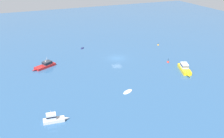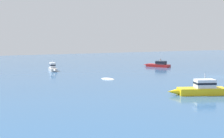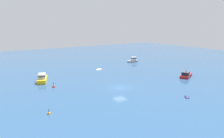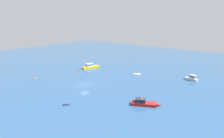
{
  "view_description": "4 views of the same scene",
  "coord_description": "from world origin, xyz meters",
  "views": [
    {
      "loc": [
        26.82,
        60.55,
        26.07
      ],
      "look_at": [
        5.85,
        10.34,
        1.84
      ],
      "focal_mm": 40.01,
      "sensor_mm": 36.0,
      "label": 1
    },
    {
      "loc": [
        -42.27,
        42.26,
        7.25
      ],
      "look_at": [
        11.38,
        15.23,
        1.04
      ],
      "focal_mm": 51.48,
      "sensor_mm": 36.0,
      "label": 2
    },
    {
      "loc": [
        -26.69,
        -37.25,
        13.65
      ],
      "look_at": [
        6.18,
        12.4,
        1.22
      ],
      "focal_mm": 35.8,
      "sensor_mm": 36.0,
      "label": 3
    },
    {
      "loc": [
        39.95,
        -37.29,
        18.72
      ],
      "look_at": [
        1.24,
        10.9,
        2.64
      ],
      "focal_mm": 32.11,
      "sensor_mm": 36.0,
      "label": 4
    }
  ],
  "objects": [
    {
      "name": "tender",
      "position": [
        6.71,
        -11.99,
        0.0
      ],
      "size": [
        1.86,
        2.02,
        0.44
      ],
      "rotation": [
        0.0,
        0.0,
        0.89
      ],
      "color": "#191E4C",
      "rests_on": "ground"
    },
    {
      "name": "skiff",
      "position": [
        5.75,
        18.83,
        0.0
      ],
      "size": [
        2.91,
        2.27,
        0.45
      ],
      "rotation": [
        0.0,
        0.0,
        3.62
      ],
      "color": "silver",
      "rests_on": "ground"
    },
    {
      "name": "channel_buoy",
      "position": [
        -11.65,
        8.24,
        0.01
      ],
      "size": [
        0.7,
        0.7,
        1.45
      ],
      "color": "red",
      "rests_on": "ground"
    },
    {
      "name": "mooring_buoy",
      "position": [
        -17.13,
        -5.41,
        0.01
      ],
      "size": [
        0.56,
        0.56,
        1.03
      ],
      "color": "orange",
      "rests_on": "ground"
    },
    {
      "name": "cabin_cruiser_1",
      "position": [
        19.86,
        -1.33,
        0.56
      ],
      "size": [
        6.65,
        4.3,
        2.59
      ],
      "rotation": [
        0.0,
        0.0,
        0.47
      ],
      "color": "#B21E1E",
      "rests_on": "ground"
    },
    {
      "name": "ground_plane",
      "position": [
        0.0,
        0.0,
        0.0
      ],
      "size": [
        161.87,
        161.87,
        0.0
      ],
      "primitive_type": "plane",
      "color": "#2D5684"
    },
    {
      "name": "cabin_cruiser",
      "position": [
        -12.14,
        14.71,
        0.72
      ],
      "size": [
        3.99,
        7.37,
        2.65
      ],
      "rotation": [
        0.0,
        0.0,
        1.2
      ],
      "color": "yellow",
      "rests_on": "ground"
    },
    {
      "name": "powerboat",
      "position": [
        22.31,
        23.48,
        0.68
      ],
      "size": [
        4.61,
        1.63,
        2.33
      ],
      "rotation": [
        0.0,
        0.0,
        3.03
      ],
      "color": "silver",
      "rests_on": "ground"
    }
  ]
}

